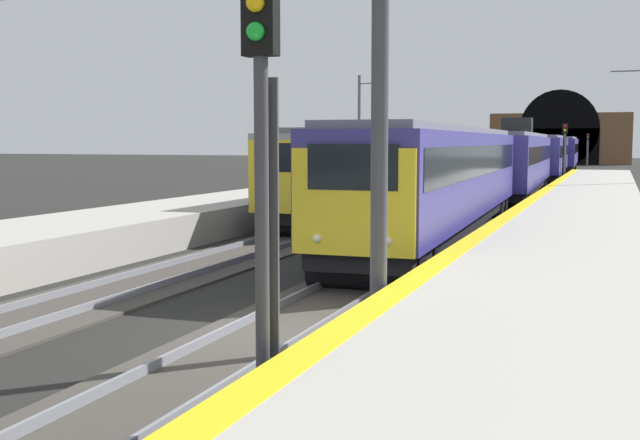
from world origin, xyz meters
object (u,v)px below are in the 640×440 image
(train_main_approaching, at_px, (534,158))
(catenary_mast_far, at_px, (359,131))
(train_adjacent_platform, at_px, (416,163))
(railway_signal_near, at_px, (262,156))
(railway_signal_mid, at_px, (564,149))
(railway_signal_far, at_px, (588,147))
(overhead_signal_gantry, at_px, (142,33))

(train_main_approaching, bearing_deg, catenary_mast_far, -73.85)
(train_main_approaching, distance_m, catenary_mast_far, 12.62)
(train_adjacent_platform, xyz_separation_m, railway_signal_near, (-35.27, -6.81, 1.03))
(railway_signal_mid, xyz_separation_m, catenary_mast_far, (-6.91, 13.76, 1.36))
(railway_signal_far, bearing_deg, train_main_approaching, -2.06)
(train_main_approaching, xyz_separation_m, railway_signal_near, (-50.52, -1.88, 1.01))
(catenary_mast_far, bearing_deg, overhead_signal_gantry, -167.46)
(overhead_signal_gantry, bearing_deg, railway_signal_near, -135.15)
(train_adjacent_platform, bearing_deg, railway_signal_mid, 159.98)
(railway_signal_mid, distance_m, overhead_signal_gantry, 49.51)
(overhead_signal_gantry, distance_m, catenary_mast_far, 43.39)
(train_adjacent_platform, distance_m, railway_signal_far, 68.07)
(railway_signal_near, height_order, railway_signal_far, railway_signal_near)
(train_adjacent_platform, bearing_deg, railway_signal_near, 11.25)
(train_adjacent_platform, relative_size, railway_signal_far, 8.42)
(train_main_approaching, relative_size, railway_signal_far, 19.19)
(railway_signal_far, bearing_deg, railway_signal_mid, 0.00)
(train_adjacent_platform, distance_m, railway_signal_mid, 19.58)
(train_adjacent_platform, bearing_deg, overhead_signal_gantry, 4.88)
(railway_signal_far, height_order, overhead_signal_gantry, overhead_signal_gantry)
(railway_signal_mid, bearing_deg, overhead_signal_gantry, -5.04)
(train_adjacent_platform, xyz_separation_m, catenary_mast_far, (11.44, 6.96, 1.94))
(train_main_approaching, bearing_deg, railway_signal_mid, 147.07)
(catenary_mast_far, bearing_deg, railway_signal_far, -13.74)
(railway_signal_mid, bearing_deg, railway_signal_far, -180.00)
(railway_signal_mid, relative_size, catenary_mast_far, 0.58)
(overhead_signal_gantry, bearing_deg, railway_signal_mid, -5.04)
(overhead_signal_gantry, height_order, catenary_mast_far, catenary_mast_far)
(train_main_approaching, relative_size, catenary_mast_far, 10.50)
(railway_signal_near, distance_m, catenary_mast_far, 48.70)
(train_main_approaching, relative_size, railway_signal_mid, 18.03)
(train_main_approaching, xyz_separation_m, overhead_signal_gantry, (-46.15, 2.46, 3.10))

